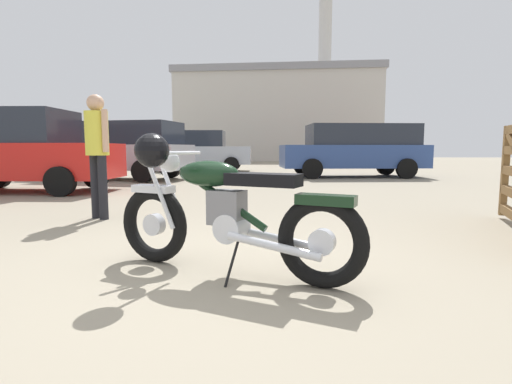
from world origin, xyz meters
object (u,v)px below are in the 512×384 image
object	(u,v)px
vintage_motorcycle	(221,210)
white_estate_far	(116,149)
blue_hatchback_right	(344,149)
bystander	(97,143)
dark_sedan_left	(355,149)
silver_sedan_mid	(20,150)
pale_sedan_back	(90,149)
red_hatchback_near	(200,151)

from	to	relation	value
vintage_motorcycle	white_estate_far	xyz separation A→B (m)	(-4.53, 8.95, 0.45)
blue_hatchback_right	bystander	bearing A→B (deg)	69.15
white_estate_far	blue_hatchback_right	world-z (taller)	same
vintage_motorcycle	dark_sedan_left	world-z (taller)	dark_sedan_left
dark_sedan_left	silver_sedan_mid	xyz separation A→B (m)	(-8.21, -5.01, -0.02)
vintage_motorcycle	dark_sedan_left	size ratio (longest dim) A/B	0.40
silver_sedan_mid	blue_hatchback_right	xyz separation A→B (m)	(9.12, 12.70, 0.02)
vintage_motorcycle	bystander	bearing A→B (deg)	-26.16
vintage_motorcycle	blue_hatchback_right	bearing A→B (deg)	-79.84
bystander	white_estate_far	xyz separation A→B (m)	(-2.55, 6.70, -0.08)
vintage_motorcycle	silver_sedan_mid	xyz separation A→B (m)	(-5.18, 5.42, 0.43)
bystander	white_estate_far	world-z (taller)	white_estate_far
silver_sedan_mid	dark_sedan_left	bearing A→B (deg)	30.03
white_estate_far	pale_sedan_back	distance (m)	7.80
vintage_motorcycle	white_estate_far	distance (m)	10.04
red_hatchback_near	silver_sedan_mid	distance (m)	8.29
red_hatchback_near	dark_sedan_left	bearing A→B (deg)	-29.66
vintage_motorcycle	pale_sedan_back	xyz separation A→B (m)	(-8.59, 15.61, 0.45)
red_hatchback_near	white_estate_far	world-z (taller)	white_estate_far
red_hatchback_near	pale_sedan_back	xyz separation A→B (m)	(-5.81, 2.25, 0.10)
bystander	pale_sedan_back	world-z (taller)	pale_sedan_back
dark_sedan_left	red_hatchback_near	distance (m)	6.51
vintage_motorcycle	pale_sedan_back	distance (m)	17.82
vintage_motorcycle	white_estate_far	world-z (taller)	white_estate_far
bystander	red_hatchback_near	size ratio (longest dim) A/B	0.39
vintage_motorcycle	blue_hatchback_right	distance (m)	18.55
pale_sedan_back	blue_hatchback_right	bearing A→B (deg)	-163.55
vintage_motorcycle	pale_sedan_back	world-z (taller)	pale_sedan_back
red_hatchback_near	white_estate_far	xyz separation A→B (m)	(-1.75, -4.41, 0.10)
bystander	red_hatchback_near	bearing A→B (deg)	-143.39
bystander	silver_sedan_mid	size ratio (longest dim) A/B	0.42
white_estate_far	blue_hatchback_right	bearing A→B (deg)	-122.83
dark_sedan_left	silver_sedan_mid	size ratio (longest dim) A/B	1.23
silver_sedan_mid	pale_sedan_back	xyz separation A→B (m)	(-3.41, 10.19, 0.02)
bystander	dark_sedan_left	bearing A→B (deg)	-178.98
silver_sedan_mid	bystander	bearing A→B (deg)	-46.12
red_hatchback_near	white_estate_far	distance (m)	4.75
bystander	blue_hatchback_right	bearing A→B (deg)	-167.95
white_estate_far	blue_hatchback_right	distance (m)	12.48
silver_sedan_mid	white_estate_far	distance (m)	3.58
dark_sedan_left	blue_hatchback_right	xyz separation A→B (m)	(0.91, 7.69, 0.00)
white_estate_far	silver_sedan_mid	bearing A→B (deg)	89.37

